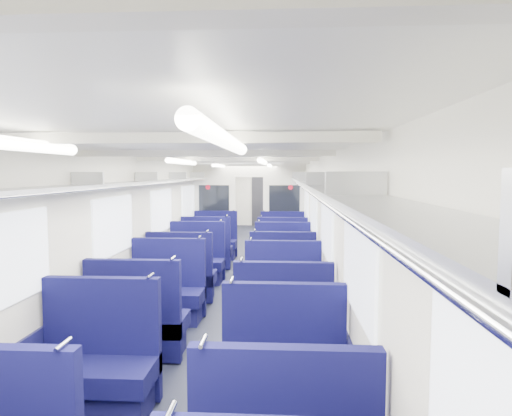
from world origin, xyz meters
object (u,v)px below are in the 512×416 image
object	(u,v)px
seat_10	(167,295)
seat_12	(182,279)
bulkhead	(249,208)
seat_7	(284,380)
seat_14	(196,263)
seat_18	(215,243)
seat_15	(283,264)
seat_9	(283,330)
seat_16	(207,252)
seat_8	(138,326)
seat_17	(282,253)
end_door	(261,201)
seat_11	(283,299)
seat_13	(283,278)
seat_6	(97,369)
seat_19	(282,244)

from	to	relation	value
seat_10	seat_12	distance (m)	0.95
bulkhead	seat_7	bearing A→B (deg)	-83.53
seat_14	seat_18	bearing A→B (deg)	90.00
seat_15	seat_9	bearing A→B (deg)	-90.00
seat_16	seat_8	bearing A→B (deg)	-90.00
seat_9	seat_17	distance (m)	4.67
end_door	seat_12	world-z (taller)	end_door
bulkhead	seat_10	bearing A→B (deg)	-99.78
seat_11	seat_17	size ratio (longest dim) A/B	1.00
seat_13	seat_16	distance (m)	2.85
seat_13	seat_18	xyz separation A→B (m)	(-1.66, 3.48, 0.00)
end_door	seat_15	world-z (taller)	end_door
seat_10	seat_12	bearing A→B (deg)	90.00
seat_7	seat_10	world-z (taller)	same
seat_9	seat_11	distance (m)	1.18
seat_15	seat_17	size ratio (longest dim) A/B	1.00
seat_6	seat_16	distance (m)	5.81
seat_12	seat_14	bearing A→B (deg)	90.00
seat_19	seat_12	bearing A→B (deg)	-115.00
bulkhead	seat_19	bearing A→B (deg)	-19.99
seat_10	seat_16	bearing A→B (deg)	90.00
seat_9	seat_15	xyz separation A→B (m)	(0.00, 3.48, 0.00)
bulkhead	seat_18	world-z (taller)	bulkhead
seat_10	seat_11	world-z (taller)	same
bulkhead	seat_6	xyz separation A→B (m)	(-0.83, -7.20, -0.86)
seat_16	seat_19	distance (m)	1.99
seat_10	seat_13	world-z (taller)	same
seat_13	bulkhead	bearing A→B (deg)	102.57
seat_6	seat_7	size ratio (longest dim) A/B	1.00
bulkhead	seat_19	distance (m)	1.24
seat_15	seat_17	distance (m)	1.19
bulkhead	seat_9	bearing A→B (deg)	-82.27
seat_6	seat_13	size ratio (longest dim) A/B	1.00
seat_17	seat_19	bearing A→B (deg)	90.00
seat_8	seat_18	world-z (taller)	same
seat_9	seat_15	size ratio (longest dim) A/B	1.00
seat_8	seat_9	world-z (taller)	same
seat_10	seat_13	size ratio (longest dim) A/B	1.00
seat_9	seat_16	xyz separation A→B (m)	(-1.66, 4.72, 0.00)
seat_18	seat_11	bearing A→B (deg)	-70.56
end_door	seat_19	distance (m)	6.91
seat_8	seat_17	world-z (taller)	same
seat_16	seat_19	bearing A→B (deg)	33.44
seat_10	seat_19	size ratio (longest dim) A/B	1.00
seat_12	seat_14	world-z (taller)	same
seat_16	seat_11	bearing A→B (deg)	-64.89
seat_12	seat_15	world-z (taller)	same
bulkhead	seat_17	distance (m)	1.87
seat_10	seat_8	bearing A→B (deg)	-90.00
seat_14	seat_16	bearing A→B (deg)	90.00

